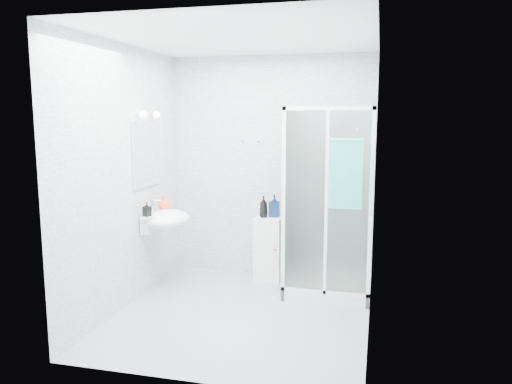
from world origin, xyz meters
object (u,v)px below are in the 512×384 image
(soap_dispenser_orange, at_px, (164,203))
(wall_basin, at_px, (166,219))
(soap_dispenser_black, at_px, (147,209))
(hand_towel, at_px, (346,172))
(shampoo_bottle_b, at_px, (274,206))
(shampoo_bottle_a, at_px, (264,207))
(shower_enclosure, at_px, (321,253))
(storage_cabinet, at_px, (270,249))

(soap_dispenser_orange, bearing_deg, wall_basin, -59.87)
(wall_basin, relative_size, soap_dispenser_black, 3.64)
(wall_basin, relative_size, hand_towel, 0.82)
(hand_towel, distance_m, shampoo_bottle_b, 1.22)
(hand_towel, xyz_separation_m, shampoo_bottle_a, (-0.96, 0.65, -0.50))
(shower_enclosure, bearing_deg, hand_towel, -56.67)
(shower_enclosure, height_order, soap_dispenser_orange, shower_enclosure)
(shampoo_bottle_b, relative_size, soap_dispenser_black, 1.67)
(shower_enclosure, height_order, soap_dispenser_black, shower_enclosure)
(storage_cabinet, xyz_separation_m, shampoo_bottle_b, (0.05, 0.04, 0.50))
(shampoo_bottle_a, bearing_deg, soap_dispenser_black, -145.17)
(shampoo_bottle_b, bearing_deg, shower_enclosure, -29.27)
(storage_cabinet, bearing_deg, shampoo_bottle_b, 42.87)
(shampoo_bottle_a, xyz_separation_m, soap_dispenser_black, (-1.08, -0.75, 0.06))
(soap_dispenser_orange, bearing_deg, shower_enclosure, 6.05)
(shampoo_bottle_b, height_order, soap_dispenser_orange, soap_dispenser_orange)
(hand_towel, relative_size, soap_dispenser_orange, 4.02)
(wall_basin, bearing_deg, shower_enclosure, 10.81)
(hand_towel, height_order, shampoo_bottle_a, hand_towel)
(wall_basin, bearing_deg, soap_dispenser_black, -123.60)
(wall_basin, bearing_deg, storage_cabinet, 30.68)
(shower_enclosure, xyz_separation_m, shampoo_bottle_a, (-0.70, 0.25, 0.43))
(wall_basin, xyz_separation_m, storage_cabinet, (1.02, 0.61, -0.42))
(shampoo_bottle_b, bearing_deg, hand_towel, -40.65)
(soap_dispenser_black, bearing_deg, wall_basin, 56.40)
(shampoo_bottle_b, bearing_deg, storage_cabinet, -141.17)
(hand_towel, relative_size, shampoo_bottle_a, 2.74)
(wall_basin, bearing_deg, shampoo_bottle_b, 31.06)
(shampoo_bottle_b, distance_m, soap_dispenser_orange, 1.26)
(soap_dispenser_orange, bearing_deg, hand_towel, -6.22)
(wall_basin, xyz_separation_m, shampoo_bottle_a, (0.96, 0.57, 0.08))
(wall_basin, height_order, hand_towel, hand_towel)
(wall_basin, xyz_separation_m, soap_dispenser_black, (-0.12, -0.19, 0.14))
(shower_enclosure, height_order, hand_towel, shower_enclosure)
(shampoo_bottle_b, bearing_deg, wall_basin, -148.94)
(storage_cabinet, height_order, hand_towel, hand_towel)
(hand_towel, xyz_separation_m, soap_dispenser_orange, (-2.00, 0.22, -0.43))
(storage_cabinet, xyz_separation_m, shampoo_bottle_a, (-0.06, -0.04, 0.50))
(storage_cabinet, distance_m, hand_towel, 1.51)
(shampoo_bottle_a, distance_m, soap_dispenser_black, 1.32)
(storage_cabinet, bearing_deg, soap_dispenser_orange, -152.62)
(soap_dispenser_orange, xyz_separation_m, soap_dispenser_black, (-0.05, -0.32, -0.01))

